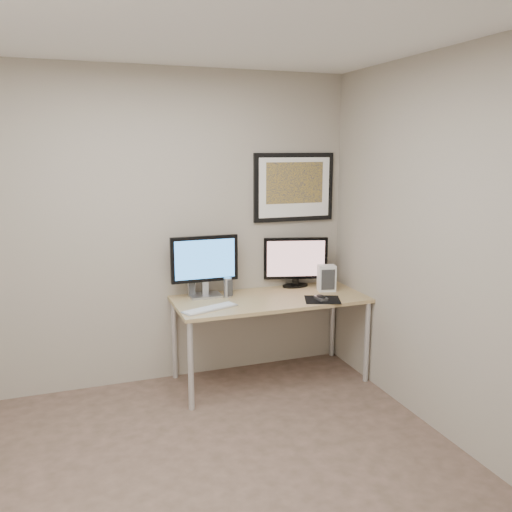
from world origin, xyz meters
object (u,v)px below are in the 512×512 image
(monitor_tv, at_px, (296,261))
(fan_unit, at_px, (327,278))
(monitor_large, at_px, (205,263))
(keyboard, at_px, (210,308))
(speaker_right, at_px, (228,287))
(framed_art, at_px, (294,187))
(speaker_left, at_px, (192,286))
(desk, at_px, (270,305))

(monitor_tv, distance_m, fan_unit, 0.32)
(monitor_large, bearing_deg, fan_unit, -8.92)
(keyboard, bearing_deg, monitor_tv, 5.22)
(speaker_right, bearing_deg, fan_unit, -23.91)
(framed_art, bearing_deg, speaker_left, -176.42)
(framed_art, relative_size, speaker_left, 4.20)
(desk, distance_m, keyboard, 0.59)
(desk, distance_m, monitor_tv, 0.53)
(fan_unit, bearing_deg, speaker_left, -178.52)
(fan_unit, bearing_deg, keyboard, -156.98)
(monitor_tv, relative_size, speaker_right, 3.40)
(monitor_large, height_order, fan_unit, monitor_large)
(desk, xyz_separation_m, speaker_right, (-0.33, 0.14, 0.15))
(monitor_tv, height_order, fan_unit, monitor_tv)
(monitor_tv, relative_size, fan_unit, 2.48)
(desk, relative_size, monitor_tv, 2.84)
(desk, xyz_separation_m, monitor_tv, (0.35, 0.26, 0.31))
(monitor_tv, distance_m, speaker_right, 0.70)
(monitor_tv, bearing_deg, speaker_right, -154.67)
(monitor_large, bearing_deg, speaker_left, 149.51)
(monitor_large, relative_size, fan_unit, 2.51)
(speaker_right, bearing_deg, desk, -40.55)
(desk, distance_m, fan_unit, 0.58)
(speaker_left, relative_size, fan_unit, 0.79)
(framed_art, relative_size, speaker_right, 4.53)
(desk, xyz_separation_m, fan_unit, (0.55, 0.04, 0.18))
(framed_art, distance_m, monitor_tv, 0.65)
(speaker_right, distance_m, fan_unit, 0.88)
(desk, height_order, fan_unit, fan_unit)
(desk, distance_m, framed_art, 1.07)
(monitor_tv, bearing_deg, speaker_left, -165.56)
(framed_art, bearing_deg, desk, -136.54)
(monitor_large, bearing_deg, desk, -22.45)
(monitor_tv, xyz_separation_m, fan_unit, (0.20, -0.22, -0.13))
(speaker_left, bearing_deg, speaker_right, -17.82)
(monitor_tv, height_order, keyboard, monitor_tv)
(framed_art, height_order, speaker_right, framed_art)
(monitor_large, height_order, speaker_right, monitor_large)
(monitor_large, bearing_deg, framed_art, 8.26)
(framed_art, relative_size, keyboard, 1.65)
(desk, height_order, speaker_right, speaker_right)
(speaker_left, distance_m, speaker_right, 0.31)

